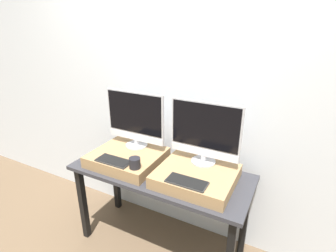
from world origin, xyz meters
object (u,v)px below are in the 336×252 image
at_px(monitor_left, 135,119).
at_px(keyboard_left, 114,161).
at_px(keyboard_right, 187,182).
at_px(monitor_right, 205,132).
at_px(mug, 135,163).

distance_m(monitor_left, keyboard_left, 0.39).
xyz_separation_m(monitor_left, keyboard_right, (0.60, -0.31, -0.24)).
xyz_separation_m(monitor_left, monitor_right, (0.60, 0.00, 0.00)).
relative_size(monitor_left, keyboard_right, 1.91).
distance_m(monitor_left, keyboard_right, 0.72).
height_order(monitor_left, monitor_right, same).
xyz_separation_m(keyboard_left, mug, (0.19, 0.00, 0.03)).
bearing_deg(keyboard_right, mug, 180.00).
xyz_separation_m(monitor_left, mug, (0.19, -0.31, -0.21)).
xyz_separation_m(mug, monitor_right, (0.41, 0.31, 0.21)).
distance_m(keyboard_left, monitor_right, 0.72).
distance_m(monitor_left, mug, 0.42).
height_order(monitor_left, mug, monitor_left).
height_order(monitor_right, keyboard_right, monitor_right).
height_order(mug, keyboard_right, mug).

